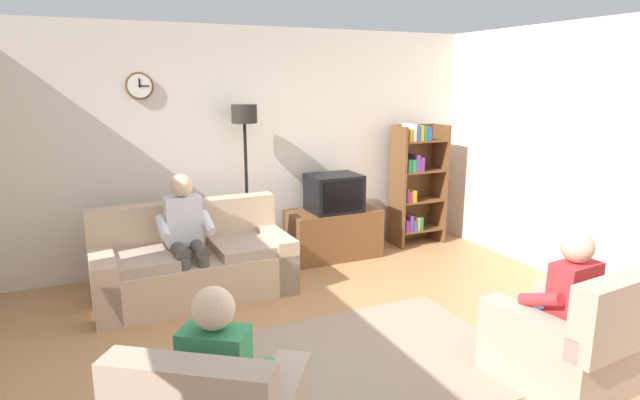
{
  "coord_description": "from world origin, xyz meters",
  "views": [
    {
      "loc": [
        -1.8,
        -3.26,
        2.12
      ],
      "look_at": [
        0.15,
        1.06,
        1.03
      ],
      "focal_mm": 29.5,
      "sensor_mm": 36.0,
      "label": 1
    }
  ],
  "objects_px": {
    "floor_lamp": "(245,141)",
    "person_in_right_armchair": "(560,298)",
    "bookshelf": "(415,181)",
    "armchair_near_bookshelf": "(567,344)",
    "tv_stand": "(333,233)",
    "person_in_left_armchair": "(223,373)",
    "tv": "(334,193)",
    "person_on_couch": "(186,231)",
    "couch": "(194,265)"
  },
  "relations": [
    {
      "from": "person_in_right_armchair",
      "to": "person_in_left_armchair",
      "type": "bearing_deg",
      "value": 179.25
    },
    {
      "from": "tv",
      "to": "armchair_near_bookshelf",
      "type": "xyz_separation_m",
      "value": [
        0.32,
        -3.12,
        -0.51
      ]
    },
    {
      "from": "couch",
      "to": "person_in_right_armchair",
      "type": "height_order",
      "value": "person_in_right_armchair"
    },
    {
      "from": "tv_stand",
      "to": "tv",
      "type": "distance_m",
      "value": 0.51
    },
    {
      "from": "person_in_right_armchair",
      "to": "bookshelf",
      "type": "bearing_deg",
      "value": 74.09
    },
    {
      "from": "armchair_near_bookshelf",
      "to": "person_in_left_armchair",
      "type": "relative_size",
      "value": 0.85
    },
    {
      "from": "tv_stand",
      "to": "person_in_left_armchair",
      "type": "distance_m",
      "value": 3.7
    },
    {
      "from": "person_in_left_armchair",
      "to": "tv_stand",
      "type": "bearing_deg",
      "value": 55.18
    },
    {
      "from": "couch",
      "to": "armchair_near_bookshelf",
      "type": "distance_m",
      "value": 3.39
    },
    {
      "from": "tv",
      "to": "floor_lamp",
      "type": "xyz_separation_m",
      "value": [
        -1.04,
        0.12,
        0.65
      ]
    },
    {
      "from": "tv_stand",
      "to": "bookshelf",
      "type": "height_order",
      "value": "bookshelf"
    },
    {
      "from": "armchair_near_bookshelf",
      "to": "person_in_left_armchair",
      "type": "bearing_deg",
      "value": 177.16
    },
    {
      "from": "tv",
      "to": "person_in_right_armchair",
      "type": "relative_size",
      "value": 0.54
    },
    {
      "from": "floor_lamp",
      "to": "person_in_left_armchair",
      "type": "bearing_deg",
      "value": -108.87
    },
    {
      "from": "bookshelf",
      "to": "armchair_near_bookshelf",
      "type": "relative_size",
      "value": 1.65
    },
    {
      "from": "bookshelf",
      "to": "person_in_left_armchair",
      "type": "distance_m",
      "value": 4.54
    },
    {
      "from": "floor_lamp",
      "to": "person_in_left_armchair",
      "type": "distance_m",
      "value": 3.41
    },
    {
      "from": "floor_lamp",
      "to": "person_in_right_armchair",
      "type": "height_order",
      "value": "floor_lamp"
    },
    {
      "from": "tv_stand",
      "to": "armchair_near_bookshelf",
      "type": "xyz_separation_m",
      "value": [
        0.32,
        -3.14,
        -0.0
      ]
    },
    {
      "from": "person_in_right_armchair",
      "to": "floor_lamp",
      "type": "bearing_deg",
      "value": 113.16
    },
    {
      "from": "couch",
      "to": "floor_lamp",
      "type": "xyz_separation_m",
      "value": [
        0.74,
        0.58,
        1.14
      ]
    },
    {
      "from": "floor_lamp",
      "to": "armchair_near_bookshelf",
      "type": "height_order",
      "value": "floor_lamp"
    },
    {
      "from": "tv_stand",
      "to": "armchair_near_bookshelf",
      "type": "height_order",
      "value": "armchair_near_bookshelf"
    },
    {
      "from": "tv_stand",
      "to": "person_in_left_armchair",
      "type": "relative_size",
      "value": 0.98
    },
    {
      "from": "couch",
      "to": "tv",
      "type": "bearing_deg",
      "value": 14.36
    },
    {
      "from": "tv_stand",
      "to": "armchair_near_bookshelf",
      "type": "relative_size",
      "value": 1.15
    },
    {
      "from": "bookshelf",
      "to": "person_on_couch",
      "type": "relative_size",
      "value": 1.27
    },
    {
      "from": "person_on_couch",
      "to": "person_in_left_armchair",
      "type": "xyz_separation_m",
      "value": [
        -0.26,
        -2.44,
        -0.09
      ]
    },
    {
      "from": "tv_stand",
      "to": "person_in_right_armchair",
      "type": "height_order",
      "value": "person_in_right_armchair"
    },
    {
      "from": "armchair_near_bookshelf",
      "to": "person_on_couch",
      "type": "relative_size",
      "value": 0.77
    },
    {
      "from": "couch",
      "to": "person_in_left_armchair",
      "type": "relative_size",
      "value": 1.72
    },
    {
      "from": "couch",
      "to": "floor_lamp",
      "type": "distance_m",
      "value": 1.47
    },
    {
      "from": "tv",
      "to": "floor_lamp",
      "type": "height_order",
      "value": "floor_lamp"
    },
    {
      "from": "armchair_near_bookshelf",
      "to": "person_in_right_armchair",
      "type": "bearing_deg",
      "value": 95.86
    },
    {
      "from": "bookshelf",
      "to": "tv_stand",
      "type": "bearing_deg",
      "value": -176.67
    },
    {
      "from": "tv_stand",
      "to": "bookshelf",
      "type": "xyz_separation_m",
      "value": [
        1.2,
        0.07,
        0.54
      ]
    },
    {
      "from": "bookshelf",
      "to": "armchair_near_bookshelf",
      "type": "bearing_deg",
      "value": -105.34
    },
    {
      "from": "bookshelf",
      "to": "person_in_right_armchair",
      "type": "relative_size",
      "value": 1.41
    },
    {
      "from": "armchair_near_bookshelf",
      "to": "person_in_left_armchair",
      "type": "xyz_separation_m",
      "value": [
        -2.43,
        0.12,
        0.32
      ]
    },
    {
      "from": "person_on_couch",
      "to": "tv",
      "type": "bearing_deg",
      "value": 17.0
    },
    {
      "from": "bookshelf",
      "to": "armchair_near_bookshelf",
      "type": "xyz_separation_m",
      "value": [
        -0.88,
        -3.21,
        -0.54
      ]
    },
    {
      "from": "tv",
      "to": "armchair_near_bookshelf",
      "type": "distance_m",
      "value": 3.18
    },
    {
      "from": "tv_stand",
      "to": "person_in_right_armchair",
      "type": "xyz_separation_m",
      "value": [
        0.31,
        -3.06,
        0.31
      ]
    },
    {
      "from": "person_in_left_armchair",
      "to": "person_in_right_armchair",
      "type": "distance_m",
      "value": 2.42
    },
    {
      "from": "floor_lamp",
      "to": "person_in_left_armchair",
      "type": "relative_size",
      "value": 1.65
    },
    {
      "from": "person_on_couch",
      "to": "floor_lamp",
      "type": "bearing_deg",
      "value": 40.34
    },
    {
      "from": "couch",
      "to": "armchair_near_bookshelf",
      "type": "height_order",
      "value": "same"
    },
    {
      "from": "tv",
      "to": "person_in_right_armchair",
      "type": "distance_m",
      "value": 3.05
    },
    {
      "from": "couch",
      "to": "person_on_couch",
      "type": "xyz_separation_m",
      "value": [
        -0.07,
        -0.11,
        0.39
      ]
    },
    {
      "from": "tv",
      "to": "bookshelf",
      "type": "height_order",
      "value": "bookshelf"
    }
  ]
}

